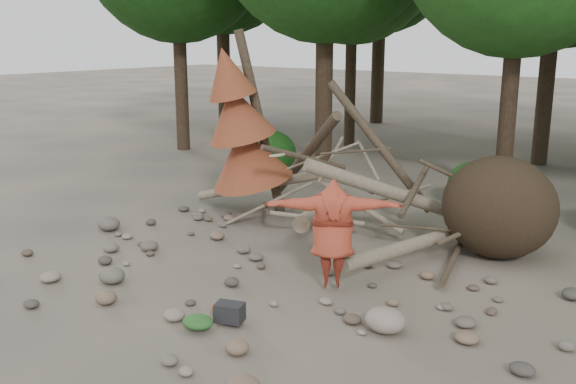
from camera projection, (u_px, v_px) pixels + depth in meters
The scene contains 12 objects.
ground at pixel (250, 293), 10.72m from camera, with size 120.00×120.00×0.00m, color #514C44.
deadfall_pile at pixel (468, 205), 12.58m from camera, with size 8.55×5.24×3.30m.
dead_conifer at pixel (241, 129), 14.65m from camera, with size 2.06×2.16×4.35m.
bush_left at pixel (267, 153), 19.34m from camera, with size 1.80×1.80×1.44m, color #174512.
bush_mid at pixel (476, 183), 16.14m from camera, with size 1.40×1.40×1.12m, color #1F5719.
frisbee_thrower at pixel (332, 233), 10.60m from camera, with size 2.24×1.79×2.21m.
backpack at pixel (230, 316), 9.53m from camera, with size 0.42×0.28×0.28m, color black.
cloth_green at pixel (198, 325), 9.34m from camera, with size 0.49×0.40×0.18m, color #275A24.
cloth_orange at pixel (221, 310), 9.91m from camera, with size 0.32×0.26×0.12m, color #C64B21.
boulder_front_left at pixel (112, 275), 11.13m from camera, with size 0.48×0.43×0.29m, color #656054.
boulder_mid_right at pixel (385, 320), 9.29m from camera, with size 0.61×0.54×0.36m, color gray.
boulder_mid_left at pixel (109, 224), 14.12m from camera, with size 0.52×0.47×0.31m, color #635A53.
Camera 1 is at (6.56, -7.57, 4.21)m, focal length 40.00 mm.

